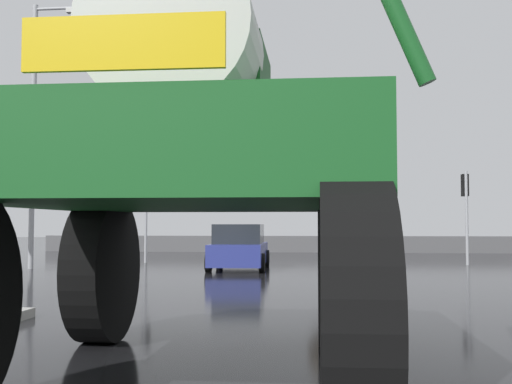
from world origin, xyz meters
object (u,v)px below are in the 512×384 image
object	(u,v)px
streetlight_far_left	(36,123)
traffic_signal_far_right	(465,197)
sedan_ahead	(239,248)
bare_tree_far_center	(342,152)
oversize_sprayer	(189,179)
traffic_signal_far_left	(147,199)

from	to	relation	value
streetlight_far_left	traffic_signal_far_right	bearing A→B (deg)	14.38
sedan_ahead	traffic_signal_far_right	size ratio (longest dim) A/B	1.18
streetlight_far_left	bare_tree_far_center	distance (m)	17.76
sedan_ahead	traffic_signal_far_right	distance (m)	9.08
traffic_signal_far_right	streetlight_far_left	bearing A→B (deg)	-165.62
sedan_ahead	bare_tree_far_center	bearing A→B (deg)	-17.98
oversize_sprayer	bare_tree_far_center	xyz separation A→B (m)	(2.22, 28.58, 3.61)
oversize_sprayer	traffic_signal_far_left	world-z (taller)	oversize_sprayer
oversize_sprayer	streetlight_far_left	distance (m)	17.19
traffic_signal_far_left	traffic_signal_far_right	size ratio (longest dim) A/B	0.99
traffic_signal_far_left	traffic_signal_far_right	distance (m)	12.40
bare_tree_far_center	traffic_signal_far_right	bearing A→B (deg)	-66.68
traffic_signal_far_left	bare_tree_far_center	xyz separation A→B (m)	(8.03, 10.14, 2.99)
traffic_signal_far_left	streetlight_far_left	size ratio (longest dim) A/B	0.38
oversize_sprayer	bare_tree_far_center	world-z (taller)	bare_tree_far_center
sedan_ahead	traffic_signal_far_left	size ratio (longest dim) A/B	1.19
traffic_signal_far_right	bare_tree_far_center	bearing A→B (deg)	113.32
sedan_ahead	traffic_signal_far_left	xyz separation A→B (m)	(-4.22, 3.46, 1.85)
traffic_signal_far_left	bare_tree_far_center	bearing A→B (deg)	51.64
streetlight_far_left	bare_tree_far_center	size ratio (longest dim) A/B	1.27
sedan_ahead	streetlight_far_left	bearing A→B (deg)	91.23
oversize_sprayer	bare_tree_far_center	bearing A→B (deg)	-5.38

